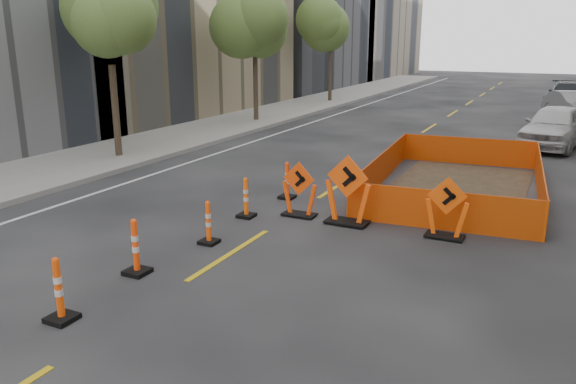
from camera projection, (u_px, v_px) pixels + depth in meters
The scene contains 18 objects.
ground_plane at pixel (80, 349), 7.87m from camera, with size 140.00×140.00×0.00m, color black.
sidewalk_left at pixel (143, 146), 22.06m from camera, with size 4.00×90.00×0.15m, color gray.
bld_left_d at pixel (278, 3), 47.13m from camera, with size 12.00×16.00×14.00m, color #4C4C51.
tree_l_b at pixel (109, 28), 18.88m from camera, with size 2.80×2.80×5.95m.
tree_l_c at pixel (255, 31), 27.53m from camera, with size 2.80×2.80×5.95m.
tree_l_d at pixel (331, 32), 36.18m from camera, with size 2.80×2.80×5.95m.
channelizer_3 at pixel (59, 289), 8.52m from camera, with size 0.41×0.41×1.05m, color #EB4609, non-canonical shape.
channelizer_4 at pixel (135, 247), 10.23m from camera, with size 0.42×0.42×1.07m, color #FF400A, non-canonical shape.
channelizer_5 at pixel (208, 222), 11.77m from camera, with size 0.37×0.37×0.94m, color #FF4C0A, non-canonical shape.
channelizer_6 at pixel (246, 197), 13.50m from camera, with size 0.39×0.39×0.99m, color #FF570A, non-canonical shape.
channelizer_7 at pixel (287, 180), 15.08m from camera, with size 0.40×0.40×1.01m, color #FD400A, non-canonical shape.
chevron_sign_left at pixel (299, 189), 13.54m from camera, with size 0.90×0.54×1.35m, color #EF420A, non-canonical shape.
chevron_sign_center at pixel (348, 190), 12.92m from camera, with size 1.10×0.66×1.65m, color #FF4D0A, non-canonical shape.
chevron_sign_right at pixel (447, 208), 12.05m from camera, with size 0.91×0.55×1.37m, color #FF510A, non-canonical shape.
safety_fence at pixel (457, 174), 15.91m from camera, with size 4.32×7.36×0.92m, color #FF5B0D, non-canonical shape.
parked_car_near at pixel (555, 126), 22.09m from camera, with size 1.96×4.87×1.66m, color silver.
parked_car_mid at pixel (572, 105), 29.78m from camera, with size 1.52×4.37×1.44m, color gray.
parked_car_far at pixel (567, 95), 34.59m from camera, with size 2.15×5.30×1.54m, color black.
Camera 1 is at (5.71, -4.99, 4.23)m, focal length 35.00 mm.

